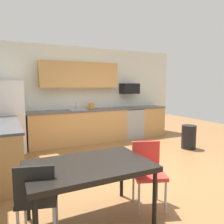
{
  "coord_description": "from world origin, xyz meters",
  "views": [
    {
      "loc": [
        -2.21,
        -3.48,
        1.61
      ],
      "look_at": [
        0.0,
        1.0,
        1.0
      ],
      "focal_mm": 34.96,
      "sensor_mm": 36.0,
      "label": 1
    }
  ],
  "objects": [
    {
      "name": "upper_cabinets_back",
      "position": [
        -0.3,
        2.43,
        1.9
      ],
      "size": [
        2.2,
        0.34,
        0.7
      ],
      "primitive_type": "cube",
      "color": "tan"
    },
    {
      "name": "trash_bin",
      "position": [
        1.97,
        0.55,
        0.3
      ],
      "size": [
        0.36,
        0.36,
        0.6
      ],
      "primitive_type": "cylinder",
      "color": "black",
      "rests_on": "ground"
    },
    {
      "name": "oven_range",
      "position": [
        1.3,
        2.3,
        0.46
      ],
      "size": [
        0.6,
        0.6,
        0.91
      ],
      "color": "#999BA0",
      "rests_on": "ground"
    },
    {
      "name": "refrigerator",
      "position": [
        -2.18,
        2.22,
        0.86
      ],
      "size": [
        0.76,
        0.7,
        1.72
      ],
      "primitive_type": "cube",
      "color": "white",
      "rests_on": "ground"
    },
    {
      "name": "chair_near_table",
      "position": [
        -0.54,
        -1.18,
        0.5
      ],
      "size": [
        0.51,
        0.51,
        0.85
      ],
      "color": "red",
      "rests_on": "ground"
    },
    {
      "name": "countertop_left",
      "position": [
        -2.3,
        0.8,
        0.92
      ],
      "size": [
        0.64,
        2.0,
        0.04
      ],
      "primitive_type": "cube",
      "color": "#4C4C51",
      "rests_on": "cabinet_run_left"
    },
    {
      "name": "ground_plane",
      "position": [
        0.0,
        0.0,
        0.0
      ],
      "size": [
        12.0,
        12.0,
        0.0
      ],
      "primitive_type": "plane",
      "color": "olive"
    },
    {
      "name": "cabinet_run_left",
      "position": [
        -2.3,
        0.8,
        0.45
      ],
      "size": [
        0.6,
        2.0,
        0.9
      ],
      "primitive_type": "cube",
      "color": "tan",
      "rests_on": "ground"
    },
    {
      "name": "wall_back",
      "position": [
        0.0,
        2.65,
        1.35
      ],
      "size": [
        5.8,
        0.1,
        2.7
      ],
      "primitive_type": "cube",
      "color": "silver",
      "rests_on": "ground"
    },
    {
      "name": "dining_table",
      "position": [
        -1.39,
        -1.21,
        0.66
      ],
      "size": [
        1.4,
        0.9,
        0.72
      ],
      "color": "black",
      "rests_on": "ground"
    },
    {
      "name": "sink_faucet",
      "position": [
        -0.4,
        2.48,
        1.04
      ],
      "size": [
        0.02,
        0.02,
        0.24
      ],
      "primitive_type": "cylinder",
      "color": "#B2B5BA",
      "rests_on": "countertop_back"
    },
    {
      "name": "countertop_back",
      "position": [
        0.0,
        2.3,
        0.92
      ],
      "size": [
        4.8,
        0.64,
        0.04
      ],
      "primitive_type": "cube",
      "color": "#4C4C51",
      "rests_on": "cabinet_run_back"
    },
    {
      "name": "sink_basin",
      "position": [
        -0.4,
        2.3,
        0.88
      ],
      "size": [
        0.48,
        0.4,
        0.14
      ],
      "primitive_type": "cube",
      "color": "#A5A8AD",
      "rests_on": "countertop_back"
    },
    {
      "name": "microwave",
      "position": [
        1.3,
        2.4,
        1.51
      ],
      "size": [
        0.54,
        0.36,
        0.32
      ],
      "primitive_type": "cube",
      "color": "black"
    },
    {
      "name": "cabinet_run_back",
      "position": [
        -0.38,
        2.3,
        0.45
      ],
      "size": [
        2.75,
        0.6,
        0.9
      ],
      "primitive_type": "cube",
      "color": "tan",
      "rests_on": "ground"
    },
    {
      "name": "kettle",
      "position": [
        -0.0,
        2.35,
        1.02
      ],
      "size": [
        0.14,
        0.14,
        0.2
      ],
      "primitive_type": "cylinder",
      "color": "orange",
      "rests_on": "countertop_back"
    },
    {
      "name": "cabinet_run_back_right",
      "position": [
        2.0,
        2.3,
        0.45
      ],
      "size": [
        0.8,
        0.6,
        0.9
      ],
      "primitive_type": "cube",
      "color": "tan",
      "rests_on": "ground"
    },
    {
      "name": "chair_far_side",
      "position": [
        -1.97,
        -1.27,
        0.5
      ],
      "size": [
        0.49,
        0.49,
        0.85
      ],
      "color": "black",
      "rests_on": "ground"
    }
  ]
}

